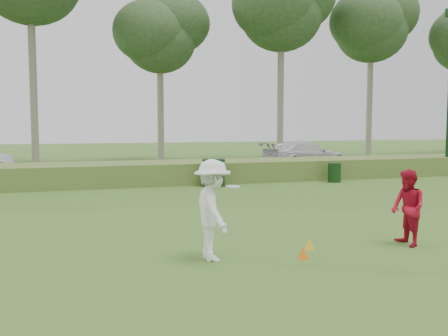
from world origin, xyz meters
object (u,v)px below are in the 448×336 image
object	(u,v)px
player_white	(213,210)
utility_cabinet	(214,173)
trash_bin	(334,173)
car_right	(305,155)
player_red	(408,208)
cone_orange	(303,253)
cone_yellow	(310,244)

from	to	relation	value
player_white	utility_cabinet	world-z (taller)	player_white
trash_bin	car_right	distance (m)	6.48
trash_bin	player_red	bearing A→B (deg)	-112.77
utility_cabinet	car_right	size ratio (longest dim) A/B	0.21
trash_bin	car_right	world-z (taller)	car_right
trash_bin	car_right	xyz separation A→B (m)	(1.72, 6.23, 0.39)
cone_orange	utility_cabinet	distance (m)	11.33
cone_yellow	car_right	distance (m)	18.53
cone_orange	trash_bin	bearing A→B (deg)	57.34
utility_cabinet	player_red	bearing A→B (deg)	-71.72
player_red	utility_cabinet	distance (m)	10.97
player_red	trash_bin	distance (m)	11.56
player_white	utility_cabinet	distance (m)	11.22
cone_orange	trash_bin	size ratio (longest dim) A/B	0.27
player_white	trash_bin	bearing A→B (deg)	-40.27
player_white	player_red	xyz separation A→B (m)	(4.19, -0.17, -0.15)
cone_orange	car_right	xyz separation A→B (m)	(8.74, 17.18, 0.70)
player_red	cone_orange	xyz separation A→B (m)	(-2.55, -0.29, -0.68)
trash_bin	car_right	bearing A→B (deg)	74.53
player_red	trash_bin	world-z (taller)	player_red
player_white	player_red	size ratio (longest dim) A/B	1.18
cone_orange	trash_bin	world-z (taller)	trash_bin
player_white	trash_bin	size ratio (longest dim) A/B	2.23
cone_orange	cone_yellow	world-z (taller)	cone_orange
cone_orange	trash_bin	xyz separation A→B (m)	(7.02, 10.95, 0.31)
player_white	car_right	world-z (taller)	player_white
player_red	utility_cabinet	xyz separation A→B (m)	(-0.99, 10.92, -0.24)
player_red	utility_cabinet	world-z (taller)	player_red
player_red	car_right	bearing A→B (deg)	165.00
player_white	cone_yellow	world-z (taller)	player_white
cone_yellow	utility_cabinet	bearing A→B (deg)	84.07
utility_cabinet	trash_bin	world-z (taller)	utility_cabinet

